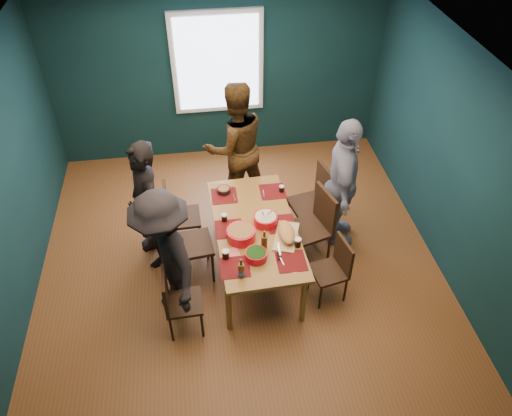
{
  "coord_description": "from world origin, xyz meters",
  "views": [
    {
      "loc": [
        -0.41,
        -4.45,
        4.74
      ],
      "look_at": [
        0.19,
        -0.21,
        1.01
      ],
      "focal_mm": 35.0,
      "sensor_mm": 36.0,
      "label": 1
    }
  ],
  "objects_px": {
    "person_back": "(235,146)",
    "bowl_dumpling": "(266,219)",
    "person_right": "(342,184)",
    "chair_left_mid": "(183,240)",
    "dining_table": "(255,231)",
    "chair_right_mid": "(316,221)",
    "chair_right_far": "(316,197)",
    "bowl_salad": "(241,234)",
    "person_far_left": "(147,206)",
    "chair_left_far": "(176,213)",
    "chair_right_near": "(335,265)",
    "bowl_herbs": "(256,255)",
    "chair_left_near": "(176,299)",
    "person_near_left": "(165,257)",
    "cutting_board": "(286,233)"
  },
  "relations": [
    {
      "from": "chair_left_mid",
      "to": "person_right",
      "type": "height_order",
      "value": "person_right"
    },
    {
      "from": "chair_left_far",
      "to": "chair_right_far",
      "type": "distance_m",
      "value": 1.82
    },
    {
      "from": "bowl_dumpling",
      "to": "person_right",
      "type": "bearing_deg",
      "value": 19.85
    },
    {
      "from": "chair_left_mid",
      "to": "chair_right_far",
      "type": "relative_size",
      "value": 1.0
    },
    {
      "from": "person_far_left",
      "to": "chair_left_mid",
      "type": "bearing_deg",
      "value": 26.45
    },
    {
      "from": "chair_left_mid",
      "to": "cutting_board",
      "type": "bearing_deg",
      "value": -18.09
    },
    {
      "from": "person_near_left",
      "to": "person_right",
      "type": "bearing_deg",
      "value": 87.36
    },
    {
      "from": "bowl_salad",
      "to": "person_right",
      "type": "bearing_deg",
      "value": 23.62
    },
    {
      "from": "chair_right_mid",
      "to": "chair_right_far",
      "type": "bearing_deg",
      "value": 60.24
    },
    {
      "from": "dining_table",
      "to": "chair_left_mid",
      "type": "height_order",
      "value": "chair_left_mid"
    },
    {
      "from": "person_back",
      "to": "bowl_dumpling",
      "type": "relative_size",
      "value": 6.53
    },
    {
      "from": "chair_left_far",
      "to": "bowl_salad",
      "type": "height_order",
      "value": "chair_left_far"
    },
    {
      "from": "person_right",
      "to": "bowl_salad",
      "type": "bearing_deg",
      "value": 125.83
    },
    {
      "from": "bowl_salad",
      "to": "chair_left_near",
      "type": "bearing_deg",
      "value": -142.76
    },
    {
      "from": "person_far_left",
      "to": "person_near_left",
      "type": "xyz_separation_m",
      "value": [
        0.21,
        -0.86,
        -0.01
      ]
    },
    {
      "from": "bowl_herbs",
      "to": "chair_left_mid",
      "type": "bearing_deg",
      "value": 146.18
    },
    {
      "from": "dining_table",
      "to": "bowl_dumpling",
      "type": "bearing_deg",
      "value": 14.01
    },
    {
      "from": "chair_right_far",
      "to": "chair_right_mid",
      "type": "relative_size",
      "value": 1.0
    },
    {
      "from": "person_far_left",
      "to": "bowl_dumpling",
      "type": "xyz_separation_m",
      "value": [
        1.38,
        -0.34,
        -0.08
      ]
    },
    {
      "from": "chair_right_near",
      "to": "bowl_herbs",
      "type": "height_order",
      "value": "chair_right_near"
    },
    {
      "from": "chair_left_mid",
      "to": "chair_right_far",
      "type": "distance_m",
      "value": 1.82
    },
    {
      "from": "dining_table",
      "to": "chair_left_far",
      "type": "height_order",
      "value": "chair_left_far"
    },
    {
      "from": "cutting_board",
      "to": "chair_left_far",
      "type": "bearing_deg",
      "value": 166.16
    },
    {
      "from": "person_right",
      "to": "person_near_left",
      "type": "distance_m",
      "value": 2.36
    },
    {
      "from": "person_back",
      "to": "person_near_left",
      "type": "relative_size",
      "value": 1.09
    },
    {
      "from": "chair_left_mid",
      "to": "person_near_left",
      "type": "distance_m",
      "value": 0.59
    },
    {
      "from": "chair_left_far",
      "to": "person_right",
      "type": "bearing_deg",
      "value": -6.26
    },
    {
      "from": "chair_right_mid",
      "to": "cutting_board",
      "type": "relative_size",
      "value": 1.6
    },
    {
      "from": "chair_left_near",
      "to": "person_back",
      "type": "relative_size",
      "value": 0.47
    },
    {
      "from": "chair_left_near",
      "to": "bowl_dumpling",
      "type": "xyz_separation_m",
      "value": [
        1.1,
        0.81,
        0.28
      ]
    },
    {
      "from": "dining_table",
      "to": "person_back",
      "type": "bearing_deg",
      "value": 91.02
    },
    {
      "from": "person_back",
      "to": "bowl_dumpling",
      "type": "distance_m",
      "value": 1.38
    },
    {
      "from": "chair_right_far",
      "to": "person_far_left",
      "type": "bearing_deg",
      "value": 172.73
    },
    {
      "from": "chair_left_mid",
      "to": "person_right",
      "type": "distance_m",
      "value": 2.06
    },
    {
      "from": "person_far_left",
      "to": "bowl_salad",
      "type": "relative_size",
      "value": 5.17
    },
    {
      "from": "chair_left_near",
      "to": "person_back",
      "type": "xyz_separation_m",
      "value": [
        0.89,
        2.17,
        0.42
      ]
    },
    {
      "from": "chair_right_mid",
      "to": "bowl_salad",
      "type": "relative_size",
      "value": 3.06
    },
    {
      "from": "person_back",
      "to": "bowl_salad",
      "type": "relative_size",
      "value": 5.55
    },
    {
      "from": "chair_left_mid",
      "to": "bowl_dumpling",
      "type": "distance_m",
      "value": 1.0
    },
    {
      "from": "chair_left_far",
      "to": "person_back",
      "type": "distance_m",
      "value": 1.25
    },
    {
      "from": "person_far_left",
      "to": "cutting_board",
      "type": "bearing_deg",
      "value": 47.53
    },
    {
      "from": "person_back",
      "to": "bowl_herbs",
      "type": "height_order",
      "value": "person_back"
    },
    {
      "from": "chair_right_far",
      "to": "bowl_dumpling",
      "type": "xyz_separation_m",
      "value": [
        -0.75,
        -0.52,
        0.18
      ]
    },
    {
      "from": "chair_left_near",
      "to": "chair_left_mid",
      "type": "bearing_deg",
      "value": 80.23
    },
    {
      "from": "chair_left_far",
      "to": "cutting_board",
      "type": "xyz_separation_m",
      "value": [
        1.26,
        -0.81,
        0.23
      ]
    },
    {
      "from": "chair_left_mid",
      "to": "chair_right_mid",
      "type": "relative_size",
      "value": 1.01
    },
    {
      "from": "dining_table",
      "to": "person_back",
      "type": "xyz_separation_m",
      "value": [
        -0.08,
        1.4,
        0.28
      ]
    },
    {
      "from": "person_near_left",
      "to": "person_back",
      "type": "bearing_deg",
      "value": 128.08
    },
    {
      "from": "dining_table",
      "to": "chair_right_mid",
      "type": "relative_size",
      "value": 1.88
    },
    {
      "from": "person_back",
      "to": "person_right",
      "type": "bearing_deg",
      "value": 125.57
    }
  ]
}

